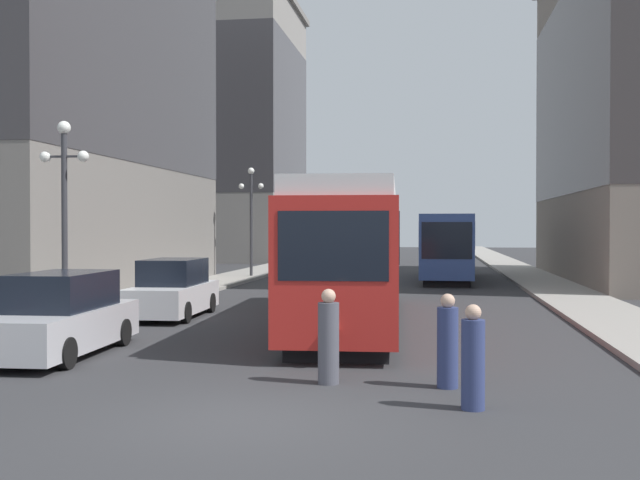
{
  "coord_description": "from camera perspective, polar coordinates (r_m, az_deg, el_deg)",
  "views": [
    {
      "loc": [
        2.71,
        -10.9,
        2.81
      ],
      "look_at": [
        0.12,
        6.56,
        2.52
      ],
      "focal_mm": 43.21,
      "sensor_mm": 36.0,
      "label": 1
    }
  ],
  "objects": [
    {
      "name": "ground_plane",
      "position": [
        11.57,
        -5.51,
        -13.11
      ],
      "size": [
        200.0,
        200.0,
        0.0
      ],
      "primitive_type": "plane",
      "color": "#303033"
    },
    {
      "name": "lamp_post_left_near",
      "position": [
        22.15,
        -18.41,
        3.45
      ],
      "size": [
        1.41,
        0.36,
        5.56
      ],
      "color": "#333338",
      "rests_on": "sidewalk_left"
    },
    {
      "name": "pedestrian_crossing_far",
      "position": [
        13.91,
        0.63,
        -7.39
      ],
      "size": [
        0.38,
        0.38,
        1.71
      ],
      "rotation": [
        0.0,
        0.0,
        4.81
      ],
      "color": "#4C4C56",
      "rests_on": "ground"
    },
    {
      "name": "parked_car_left_mid",
      "position": [
        17.85,
        -18.65,
        -5.43
      ],
      "size": [
        2.02,
        5.02,
        1.82
      ],
      "rotation": [
        0.0,
        0.0,
        0.04
      ],
      "color": "black",
      "rests_on": "ground"
    },
    {
      "name": "pedestrian_crossing_near",
      "position": [
        13.75,
        9.43,
        -7.61
      ],
      "size": [
        0.37,
        0.37,
        1.65
      ],
      "rotation": [
        0.0,
        0.0,
        0.19
      ],
      "color": "navy",
      "rests_on": "ground"
    },
    {
      "name": "building_left_midblock",
      "position": [
        69.03,
        -8.43,
        8.29
      ],
      "size": [
        15.85,
        15.94,
        22.66
      ],
      "color": "gray",
      "rests_on": "ground"
    },
    {
      "name": "streetcar",
      "position": [
        22.43,
        2.54,
        -0.88
      ],
      "size": [
        3.25,
        14.65,
        3.89
      ],
      "rotation": [
        0.0,
        0.0,
        0.04
      ],
      "color": "black",
      "rests_on": "ground"
    },
    {
      "name": "building_left_corner",
      "position": [
        37.48,
        -20.16,
        14.39
      ],
      "size": [
        11.0,
        20.81,
        22.48
      ],
      "color": "slate",
      "rests_on": "ground"
    },
    {
      "name": "transit_bus",
      "position": [
        41.71,
        9.38,
        -0.27
      ],
      "size": [
        2.79,
        11.75,
        3.45
      ],
      "rotation": [
        0.0,
        0.0,
        -0.02
      ],
      "color": "black",
      "rests_on": "ground"
    },
    {
      "name": "sidewalk_left",
      "position": [
        52.1,
        -3.54,
        -2.08
      ],
      "size": [
        2.81,
        120.0,
        0.15
      ],
      "primitive_type": "cube",
      "color": "gray",
      "rests_on": "ground"
    },
    {
      "name": "sidewalk_right",
      "position": [
        51.25,
        14.43,
        -2.16
      ],
      "size": [
        2.81,
        120.0,
        0.15
      ],
      "primitive_type": "cube",
      "color": "gray",
      "rests_on": "ground"
    },
    {
      "name": "parked_car_left_near",
      "position": [
        24.56,
        -10.84,
        -3.67
      ],
      "size": [
        2.02,
        4.75,
        1.82
      ],
      "rotation": [
        0.0,
        0.0,
        0.04
      ],
      "color": "black",
      "rests_on": "ground"
    },
    {
      "name": "pedestrian_on_sidewalk",
      "position": [
        12.21,
        11.27,
        -8.75
      ],
      "size": [
        0.36,
        0.36,
        1.63
      ],
      "rotation": [
        0.0,
        0.0,
        2.76
      ],
      "color": "navy",
      "rests_on": "ground"
    },
    {
      "name": "lamp_post_left_far",
      "position": [
        42.66,
        -5.12,
        2.57
      ],
      "size": [
        1.41,
        0.36,
        5.96
      ],
      "color": "#333338",
      "rests_on": "sidewalk_left"
    }
  ]
}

